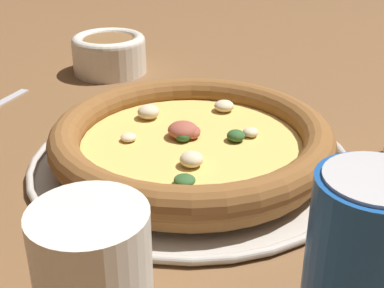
{
  "coord_description": "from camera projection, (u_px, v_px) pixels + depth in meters",
  "views": [
    {
      "loc": [
        0.0,
        0.48,
        0.26
      ],
      "look_at": [
        0.0,
        0.0,
        0.02
      ],
      "focal_mm": 50.0,
      "sensor_mm": 36.0,
      "label": 1
    }
  ],
  "objects": [
    {
      "name": "bowl_far",
      "position": [
        110.0,
        52.0,
        0.8
      ],
      "size": [
        0.11,
        0.11,
        0.06
      ],
      "color": "silver",
      "rests_on": "ground_plane"
    },
    {
      "name": "beverage_can",
      "position": [
        363.0,
        271.0,
        0.31
      ],
      "size": [
        0.07,
        0.07,
        0.12
      ],
      "color": "#194C99",
      "rests_on": "ground_plane"
    },
    {
      "name": "pizza",
      "position": [
        192.0,
        140.0,
        0.53
      ],
      "size": [
        0.28,
        0.28,
        0.04
      ],
      "color": "#BC7F42",
      "rests_on": "pizza_tray"
    },
    {
      "name": "drinking_cup",
      "position": [
        94.0,
        273.0,
        0.33
      ],
      "size": [
        0.07,
        0.07,
        0.09
      ],
      "color": "silver",
      "rests_on": "ground_plane"
    },
    {
      "name": "pizza_tray",
      "position": [
        192.0,
        161.0,
        0.55
      ],
      "size": [
        0.33,
        0.33,
        0.01
      ],
      "color": "#B7B2A8",
      "rests_on": "ground_plane"
    },
    {
      "name": "ground_plane",
      "position": [
        192.0,
        165.0,
        0.55
      ],
      "size": [
        3.0,
        3.0,
        0.0
      ],
      "primitive_type": "plane",
      "color": "brown"
    }
  ]
}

